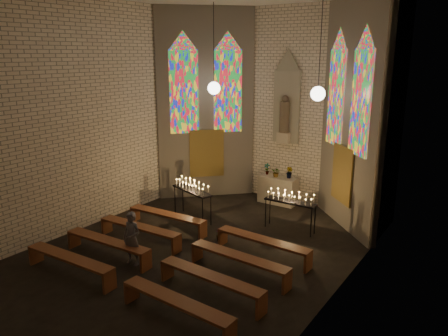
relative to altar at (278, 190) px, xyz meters
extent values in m
plane|color=black|center=(0.00, -5.45, -0.50)|extent=(12.00, 12.00, 0.00)
cube|color=beige|center=(0.00, 0.55, 3.00)|extent=(8.00, 0.02, 7.00)
cube|color=beige|center=(-4.00, -5.45, 3.00)|extent=(0.02, 12.00, 7.00)
cube|color=beige|center=(4.00, -5.45, 3.00)|extent=(0.02, 12.00, 7.00)
cube|color=beige|center=(-2.75, -0.70, 3.00)|extent=(2.72, 2.72, 7.00)
cube|color=beige|center=(2.75, -0.70, 3.00)|extent=(2.72, 2.72, 7.00)
cube|color=#4C3F8C|center=(-3.21, -1.39, 3.50)|extent=(0.78, 0.78, 3.00)
cube|color=#4C3F8C|center=(-2.06, -0.24, 3.50)|extent=(0.78, 0.78, 3.00)
cube|color=#4C3F8C|center=(2.06, -0.24, 3.50)|extent=(0.78, 0.78, 3.00)
cube|color=#4C3F8C|center=(3.21, -1.39, 3.50)|extent=(0.78, 0.78, 3.00)
cube|color=brown|center=(-2.63, -0.82, 1.20)|extent=(0.95, 0.95, 1.80)
cube|color=brown|center=(2.63, -0.82, 1.20)|extent=(0.95, 0.95, 1.80)
cube|color=#9B9782|center=(0.00, 0.47, 3.00)|extent=(1.00, 0.12, 2.60)
cone|color=#9B9782|center=(0.00, 0.47, 4.65)|extent=(1.00, 1.00, 0.80)
cube|color=#C0B49D|center=(0.00, 0.33, 1.90)|extent=(0.45, 0.30, 0.40)
cylinder|color=brown|center=(0.00, 0.33, 2.65)|extent=(0.36, 0.36, 1.10)
sphere|color=brown|center=(0.00, 0.33, 3.30)|extent=(0.26, 0.26, 0.26)
sphere|color=white|center=(-1.90, -1.35, 3.70)|extent=(0.44, 0.44, 0.44)
cylinder|color=black|center=(-1.90, -1.35, 5.10)|extent=(0.02, 0.02, 2.80)
sphere|color=white|center=(1.90, -1.35, 3.70)|extent=(0.44, 0.44, 0.44)
cylinder|color=black|center=(1.90, -1.35, 5.10)|extent=(0.02, 0.02, 2.80)
cube|color=#C0B49D|center=(0.00, 0.00, 0.00)|extent=(1.40, 0.60, 1.00)
imported|color=#4C723F|center=(-0.52, 0.07, 0.71)|extent=(0.24, 0.18, 0.42)
imported|color=#4C723F|center=(-0.06, -0.06, 0.68)|extent=(0.33, 0.28, 0.36)
imported|color=#4C723F|center=(0.41, 0.07, 0.72)|extent=(0.30, 0.27, 0.44)
imported|color=#4C723F|center=(0.14, -3.96, -0.31)|extent=(0.27, 0.27, 0.37)
cube|color=black|center=(-1.60, -3.05, 0.50)|extent=(1.78, 0.91, 0.05)
cylinder|color=black|center=(-2.42, -2.96, -0.01)|extent=(0.03, 0.03, 0.97)
cylinder|color=black|center=(-0.87, -3.44, -0.01)|extent=(0.03, 0.03, 0.97)
cylinder|color=black|center=(-2.33, -2.65, -0.01)|extent=(0.03, 0.03, 0.97)
cylinder|color=black|center=(-0.78, -3.13, -0.01)|extent=(0.03, 0.03, 0.97)
cube|color=black|center=(1.50, -2.10, 0.44)|extent=(1.64, 0.43, 0.05)
cylinder|color=black|center=(0.74, -2.27, -0.04)|extent=(0.03, 0.03, 0.92)
cylinder|color=black|center=(2.26, -2.23, -0.04)|extent=(0.03, 0.03, 0.92)
cylinder|color=black|center=(0.73, -1.96, -0.04)|extent=(0.03, 0.03, 0.92)
cylinder|color=black|center=(2.26, -1.92, -0.04)|extent=(0.03, 0.03, 0.92)
cube|color=brown|center=(-1.71, -4.18, 0.00)|extent=(2.78, 0.50, 0.07)
cube|color=brown|center=(-3.06, -4.24, -0.25)|extent=(0.08, 0.39, 0.50)
cube|color=brown|center=(-0.36, -4.13, -0.25)|extent=(0.08, 0.39, 0.50)
cube|color=brown|center=(1.71, -4.18, 0.00)|extent=(2.78, 0.50, 0.07)
cube|color=brown|center=(0.36, -4.13, -0.25)|extent=(0.08, 0.39, 0.50)
cube|color=brown|center=(3.06, -4.24, -0.25)|extent=(0.08, 0.39, 0.50)
cube|color=brown|center=(-1.71, -5.38, 0.00)|extent=(2.78, 0.50, 0.07)
cube|color=brown|center=(-3.06, -5.44, -0.25)|extent=(0.08, 0.39, 0.50)
cube|color=brown|center=(-0.36, -5.33, -0.25)|extent=(0.08, 0.39, 0.50)
cube|color=brown|center=(1.71, -5.38, 0.00)|extent=(2.78, 0.50, 0.07)
cube|color=brown|center=(0.36, -5.33, -0.25)|extent=(0.08, 0.39, 0.50)
cube|color=brown|center=(3.06, -5.44, -0.25)|extent=(0.08, 0.39, 0.50)
cube|color=brown|center=(-1.71, -6.58, 0.00)|extent=(2.78, 0.50, 0.07)
cube|color=brown|center=(-3.06, -6.64, -0.25)|extent=(0.08, 0.39, 0.50)
cube|color=brown|center=(-0.36, -6.53, -0.25)|extent=(0.08, 0.39, 0.50)
cube|color=brown|center=(1.71, -6.58, 0.00)|extent=(2.78, 0.50, 0.07)
cube|color=brown|center=(0.36, -6.53, -0.25)|extent=(0.08, 0.39, 0.50)
cube|color=brown|center=(3.06, -6.64, -0.25)|extent=(0.08, 0.39, 0.50)
cube|color=brown|center=(-1.71, -7.78, 0.00)|extent=(2.78, 0.50, 0.07)
cube|color=brown|center=(-3.06, -7.84, -0.25)|extent=(0.08, 0.39, 0.50)
cube|color=brown|center=(-0.36, -7.73, -0.25)|extent=(0.08, 0.39, 0.50)
cube|color=brown|center=(1.71, -7.78, 0.00)|extent=(2.78, 0.50, 0.07)
cube|color=brown|center=(0.36, -7.73, -0.25)|extent=(0.08, 0.39, 0.50)
cube|color=brown|center=(3.06, -7.84, -0.25)|extent=(0.08, 0.39, 0.50)
imported|color=#565560|center=(-0.90, -6.46, 0.22)|extent=(0.55, 0.39, 1.44)
camera|label=1|loc=(6.95, -13.77, 4.87)|focal=35.00mm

